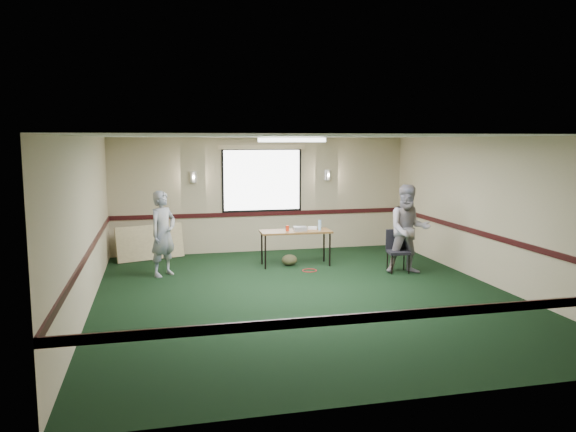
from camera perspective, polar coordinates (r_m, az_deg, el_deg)
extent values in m
plane|color=black|center=(9.70, 1.78, -8.06)|extent=(8.00, 8.00, 0.00)
plane|color=#BFAD8A|center=(13.30, -2.67, 2.17)|extent=(7.00, 0.00, 7.00)
plane|color=#BFAD8A|center=(5.71, 12.34, -5.49)|extent=(7.00, 0.00, 7.00)
plane|color=#BFAD8A|center=(9.16, -19.83, -0.81)|extent=(0.00, 8.00, 8.00)
plane|color=#BFAD8A|center=(10.86, 19.94, 0.46)|extent=(0.00, 8.00, 8.00)
plane|color=silver|center=(9.33, 1.85, 8.11)|extent=(8.00, 8.00, 0.00)
cube|color=black|center=(13.33, -2.65, 0.24)|extent=(7.00, 0.03, 0.10)
cube|color=black|center=(5.85, 12.15, -9.76)|extent=(7.00, 0.03, 0.10)
cube|color=black|center=(9.24, -19.61, -3.57)|extent=(0.03, 8.00, 0.10)
cube|color=black|center=(10.92, 19.77, -1.89)|extent=(0.03, 8.00, 0.10)
cube|color=black|center=(13.24, -2.66, 3.66)|extent=(1.90, 0.01, 1.50)
cube|color=white|center=(13.24, -2.66, 3.66)|extent=(1.80, 0.02, 1.40)
cube|color=beige|center=(13.21, -2.68, 7.00)|extent=(2.05, 0.08, 0.10)
cylinder|color=silver|center=(13.00, -9.60, 3.93)|extent=(0.16, 0.16, 0.25)
cylinder|color=silver|center=(13.59, 4.03, 4.18)|extent=(0.16, 0.16, 0.25)
cube|color=white|center=(10.30, 0.39, 7.74)|extent=(1.20, 0.32, 0.08)
cube|color=#593419|center=(11.82, 0.78, -1.59)|extent=(1.51, 0.64, 0.04)
cylinder|color=black|center=(11.53, -2.31, -3.71)|extent=(0.04, 0.04, 0.70)
cylinder|color=black|center=(11.82, 4.27, -3.44)|extent=(0.04, 0.04, 0.70)
cylinder|color=black|center=(11.99, -2.67, -3.26)|extent=(0.04, 0.04, 0.70)
cylinder|color=black|center=(12.27, 3.67, -3.02)|extent=(0.04, 0.04, 0.70)
cube|color=#93949B|center=(11.78, 1.23, -1.30)|extent=(0.27, 0.23, 0.09)
cube|color=white|center=(12.02, 2.51, -1.22)|extent=(0.24, 0.21, 0.05)
cylinder|color=#B5250C|center=(11.78, -0.06, -1.25)|extent=(0.07, 0.07, 0.11)
cylinder|color=#96C9F5|center=(11.86, 3.24, -0.93)|extent=(0.07, 0.07, 0.22)
ellipsoid|color=#4B4B2B|center=(11.91, 0.15, -4.49)|extent=(0.37, 0.30, 0.24)
torus|color=red|center=(11.46, 2.20, -5.55)|extent=(0.30, 0.30, 0.02)
cube|color=tan|center=(12.81, -13.82, -2.62)|extent=(1.50, 0.69, 0.77)
cube|color=black|center=(11.47, 11.14, -3.62)|extent=(0.46, 0.46, 0.05)
cube|color=black|center=(11.61, 10.90, -2.33)|extent=(0.41, 0.10, 0.41)
cylinder|color=black|center=(11.30, 10.52, -4.90)|extent=(0.03, 0.03, 0.38)
cylinder|color=black|center=(11.40, 12.19, -4.84)|extent=(0.03, 0.03, 0.38)
cylinder|color=black|center=(11.63, 10.06, -4.54)|extent=(0.03, 0.03, 0.38)
cylinder|color=black|center=(11.72, 11.69, -4.48)|extent=(0.03, 0.03, 0.38)
imported|color=#394C7E|center=(11.17, -12.58, -1.75)|extent=(0.72, 0.71, 1.67)
imported|color=#7C8DC1|center=(11.35, 12.15, -1.33)|extent=(0.99, 0.84, 1.77)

